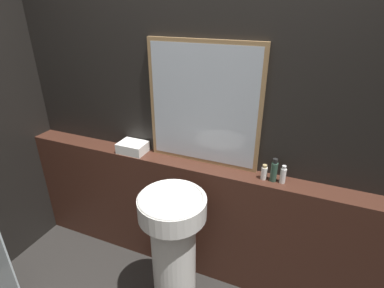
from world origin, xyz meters
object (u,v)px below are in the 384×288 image
object	(u,v)px
mirror	(203,106)
shampoo_bottle	(264,172)
towel_stack	(133,147)
conditioner_bottle	(274,171)
pedestal_sink	(173,248)
lotion_bottle	(283,175)

from	to	relation	value
mirror	shampoo_bottle	distance (m)	0.58
towel_stack	shampoo_bottle	size ratio (longest dim) A/B	2.02
towel_stack	conditioner_bottle	world-z (taller)	conditioner_bottle
pedestal_sink	shampoo_bottle	distance (m)	0.76
towel_stack	shampoo_bottle	distance (m)	0.99
pedestal_sink	shampoo_bottle	size ratio (longest dim) A/B	9.25
pedestal_sink	shampoo_bottle	xyz separation A→B (m)	(0.46, 0.40, 0.46)
pedestal_sink	mirror	world-z (taller)	mirror
shampoo_bottle	conditioner_bottle	distance (m)	0.06
mirror	lotion_bottle	distance (m)	0.67
pedestal_sink	conditioner_bottle	distance (m)	0.82
towel_stack	pedestal_sink	bearing A→B (deg)	-37.62
mirror	conditioner_bottle	world-z (taller)	mirror
pedestal_sink	towel_stack	xyz separation A→B (m)	(-0.52, 0.40, 0.45)
towel_stack	conditioner_bottle	xyz separation A→B (m)	(1.05, 0.00, 0.03)
shampoo_bottle	conditioner_bottle	bearing A→B (deg)	0.00
mirror	conditioner_bottle	size ratio (longest dim) A/B	5.28
shampoo_bottle	lotion_bottle	distance (m)	0.12
towel_stack	conditioner_bottle	distance (m)	1.05
towel_stack	mirror	bearing A→B (deg)	7.03
towel_stack	shampoo_bottle	world-z (taller)	shampoo_bottle
pedestal_sink	conditioner_bottle	size ratio (longest dim) A/B	5.98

